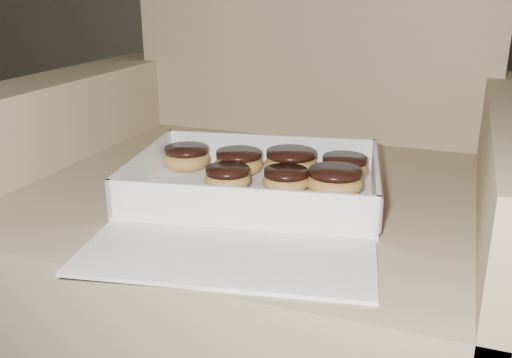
{
  "coord_description": "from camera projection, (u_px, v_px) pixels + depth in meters",
  "views": [
    {
      "loc": [
        1.0,
        0.16,
        0.75
      ],
      "look_at": [
        0.72,
        0.92,
        0.46
      ],
      "focal_mm": 40.0,
      "sensor_mm": 36.0,
      "label": 1
    }
  ],
  "objects": [
    {
      "name": "crumb_d",
      "position": [
        250.0,
        207.0,
        0.81
      ],
      "size": [
        0.01,
        0.01,
        0.0
      ],
      "primitive_type": "ellipsoid",
      "color": "black",
      "rests_on": "bakery_box"
    },
    {
      "name": "donut_b",
      "position": [
        335.0,
        181.0,
        0.85
      ],
      "size": [
        0.08,
        0.08,
        0.04
      ],
      "color": "#C08443",
      "rests_on": "bakery_box"
    },
    {
      "name": "donut_f",
      "position": [
        239.0,
        162.0,
        0.94
      ],
      "size": [
        0.08,
        0.08,
        0.04
      ],
      "color": "#C08443",
      "rests_on": "bakery_box"
    },
    {
      "name": "crumb_a",
      "position": [
        348.0,
        218.0,
        0.77
      ],
      "size": [
        0.01,
        0.01,
        0.0
      ],
      "primitive_type": "ellipsoid",
      "color": "black",
      "rests_on": "bakery_box"
    },
    {
      "name": "donut_a",
      "position": [
        344.0,
        167.0,
        0.92
      ],
      "size": [
        0.08,
        0.08,
        0.04
      ],
      "color": "#C08443",
      "rests_on": "bakery_box"
    },
    {
      "name": "crumb_b",
      "position": [
        263.0,
        195.0,
        0.85
      ],
      "size": [
        0.01,
        0.01,
        0.0
      ],
      "primitive_type": "ellipsoid",
      "color": "black",
      "rests_on": "bakery_box"
    },
    {
      "name": "donut_e",
      "position": [
        187.0,
        157.0,
        0.97
      ],
      "size": [
        0.08,
        0.08,
        0.04
      ],
      "color": "#C08443",
      "rests_on": "bakery_box"
    },
    {
      "name": "bakery_box",
      "position": [
        254.0,
        197.0,
        0.84
      ],
      "size": [
        0.43,
        0.48,
        0.06
      ],
      "rotation": [
        0.0,
        0.0,
        0.18
      ],
      "color": "white",
      "rests_on": "armchair"
    },
    {
      "name": "armchair",
      "position": [
        269.0,
        235.0,
        1.05
      ],
      "size": [
        0.94,
        0.79,
        0.98
      ],
      "color": "tan",
      "rests_on": "floor"
    },
    {
      "name": "donut_c",
      "position": [
        286.0,
        180.0,
        0.86
      ],
      "size": [
        0.07,
        0.07,
        0.04
      ],
      "color": "#C08443",
      "rests_on": "bakery_box"
    },
    {
      "name": "donut_g",
      "position": [
        291.0,
        162.0,
        0.93
      ],
      "size": [
        0.09,
        0.09,
        0.04
      ],
      "color": "#C08443",
      "rests_on": "bakery_box"
    },
    {
      "name": "donut_d",
      "position": [
        228.0,
        178.0,
        0.87
      ],
      "size": [
        0.07,
        0.07,
        0.04
      ],
      "color": "#C08443",
      "rests_on": "bakery_box"
    },
    {
      "name": "crumb_c",
      "position": [
        168.0,
        215.0,
        0.78
      ],
      "size": [
        0.01,
        0.01,
        0.0
      ],
      "primitive_type": "ellipsoid",
      "color": "black",
      "rests_on": "bakery_box"
    }
  ]
}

